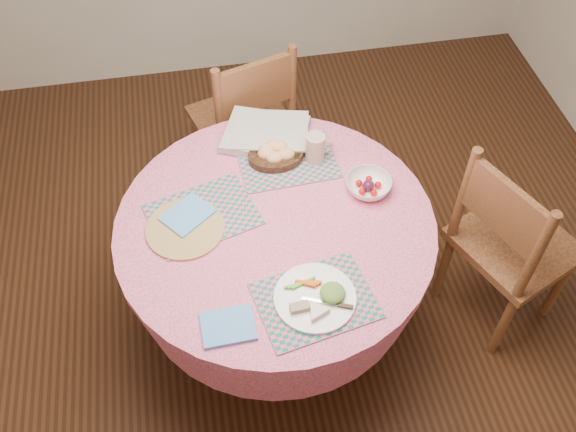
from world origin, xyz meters
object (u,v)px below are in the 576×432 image
at_px(bread_bowl, 275,153).
at_px(wicker_trivet, 185,229).
at_px(chair_right, 508,243).
at_px(chair_back, 246,120).
at_px(dinner_plate, 317,297).
at_px(latte_mug, 316,148).
at_px(dining_table, 276,253).
at_px(fruit_bowl, 368,185).

bearing_deg(bread_bowl, wicker_trivet, -142.61).
xyz_separation_m(chair_right, chair_back, (-0.98, 0.96, -0.01)).
bearing_deg(chair_back, dinner_plate, 76.85).
bearing_deg(latte_mug, bread_bowl, 169.53).
bearing_deg(chair_right, dining_table, 60.57).
distance_m(chair_back, wicker_trivet, 0.94).
height_order(chair_right, fruit_bowl, chair_right).
relative_size(dining_table, chair_back, 1.27).
bearing_deg(dining_table, bread_bowl, 80.10).
relative_size(chair_right, chair_back, 1.01).
distance_m(wicker_trivet, dinner_plate, 0.58).
bearing_deg(chair_right, latte_mug, 38.12).
distance_m(bread_bowl, latte_mug, 0.17).
relative_size(chair_back, dinner_plate, 3.39).
height_order(wicker_trivet, dinner_plate, dinner_plate).
height_order(wicker_trivet, fruit_bowl, fruit_bowl).
distance_m(bread_bowl, fruit_bowl, 0.41).
bearing_deg(chair_right, wicker_trivet, 60.81).
relative_size(dining_table, wicker_trivet, 4.13).
relative_size(wicker_trivet, dinner_plate, 1.04).
bearing_deg(wicker_trivet, bread_bowl, 37.39).
distance_m(dinner_plate, latte_mug, 0.69).
relative_size(wicker_trivet, bread_bowl, 1.30).
bearing_deg(chair_right, bread_bowl, 41.00).
relative_size(chair_back, wicker_trivet, 3.25).
distance_m(chair_back, latte_mug, 0.68).
height_order(chair_right, wicker_trivet, chair_right).
bearing_deg(fruit_bowl, wicker_trivet, -174.61).
distance_m(wicker_trivet, bread_bowl, 0.50).
height_order(dining_table, chair_back, chair_back).
height_order(dinner_plate, fruit_bowl, dinner_plate).
bearing_deg(bread_bowl, dinner_plate, -87.92).
bearing_deg(bread_bowl, latte_mug, -10.47).
distance_m(wicker_trivet, latte_mug, 0.63).
bearing_deg(chair_back, latte_mug, 94.64).
height_order(chair_right, bread_bowl, chair_right).
bearing_deg(bread_bowl, chair_right, -25.35).
distance_m(dining_table, bread_bowl, 0.41).
height_order(dining_table, dinner_plate, dinner_plate).
bearing_deg(wicker_trivet, chair_back, 67.90).
height_order(bread_bowl, latte_mug, latte_mug).
bearing_deg(chair_back, bread_bowl, 79.36).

